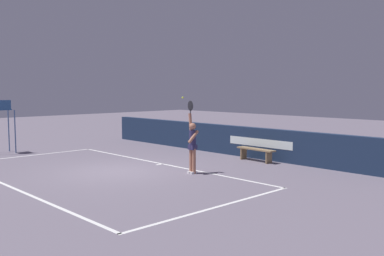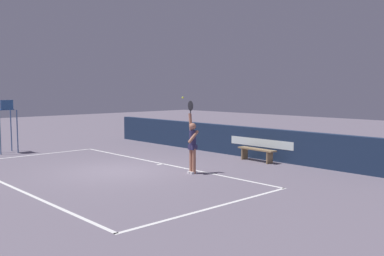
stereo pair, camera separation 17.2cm
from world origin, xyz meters
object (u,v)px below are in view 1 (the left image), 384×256
Objects in this scene: tennis_player at (192,143)px; umpire_chair at (3,119)px; tennis_ball at (183,98)px; courtside_bench_near at (256,151)px.

tennis_player is 1.04× the size of umpire_chair.
tennis_ball is at bearing 16.82° from umpire_chair.
umpire_chair is 10.95m from courtside_bench_near.
umpire_chair is at bearing -144.68° from courtside_bench_near.
tennis_ball is at bearing -135.93° from tennis_player.
tennis_ball is (-0.23, -0.22, 1.52)m from tennis_player.
umpire_chair is at bearing -163.18° from tennis_ball.
tennis_player is 1.55m from tennis_ball.
umpire_chair is (-8.92, -2.85, 0.50)m from tennis_player.
tennis_ball is 0.04× the size of courtside_bench_near.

